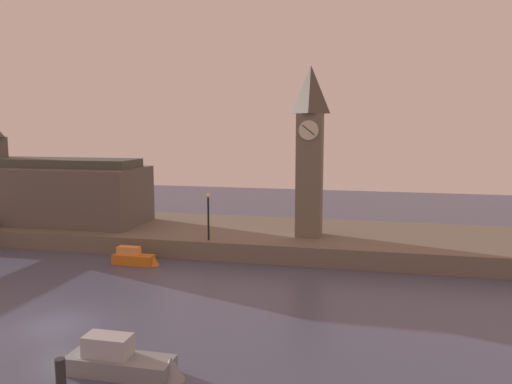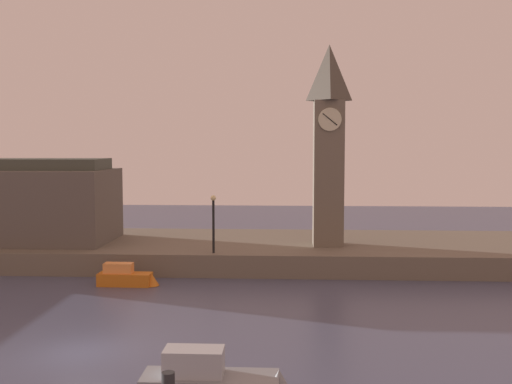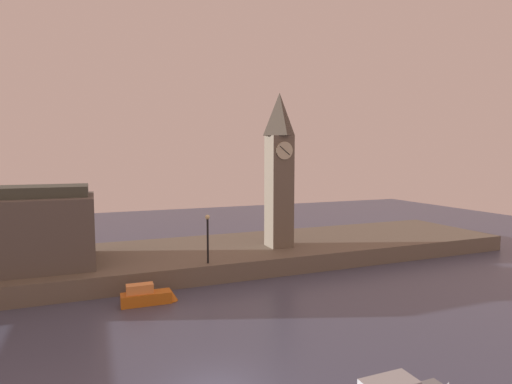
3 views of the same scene
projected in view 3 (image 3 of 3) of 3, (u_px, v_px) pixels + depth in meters
far_embankment at (150, 262)px, 35.07m from camera, size 70.00×12.00×1.50m
clock_tower at (279, 168)px, 37.05m from camera, size 2.28×2.32×13.99m
streetlamp at (208, 233)px, 31.44m from camera, size 0.36×0.36×3.81m
boat_patrol_orange at (149, 296)px, 27.08m from camera, size 3.76×1.17×1.39m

